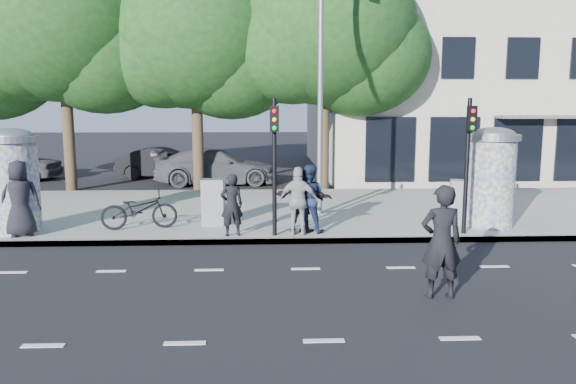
{
  "coord_description": "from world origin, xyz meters",
  "views": [
    {
      "loc": [
        -0.84,
        -9.86,
        3.39
      ],
      "look_at": [
        -0.28,
        3.5,
        1.3
      ],
      "focal_mm": 35.0,
      "sensor_mm": 36.0,
      "label": 1
    }
  ],
  "objects_px": {
    "ad_column_right": "(492,175)",
    "ped_f": "(301,199)",
    "ad_column_left": "(14,178)",
    "traffic_pole_far": "(468,152)",
    "cabinet_right": "(460,202)",
    "cabinet_left": "(213,202)",
    "ped_a": "(20,198)",
    "ped_e": "(299,201)",
    "car_right": "(216,167)",
    "ped_c": "(308,199)",
    "ped_b": "(232,205)",
    "car_mid": "(164,163)",
    "street_lamp": "(321,55)",
    "traffic_pole_near": "(274,152)",
    "man_road": "(441,242)",
    "car_left": "(7,162)",
    "bicycle": "(139,210)"
  },
  "relations": [
    {
      "from": "ad_column_right",
      "to": "ped_f",
      "type": "bearing_deg",
      "value": -175.01
    },
    {
      "from": "ad_column_left",
      "to": "traffic_pole_far",
      "type": "bearing_deg",
      "value": -3.55
    },
    {
      "from": "ad_column_left",
      "to": "cabinet_right",
      "type": "bearing_deg",
      "value": 2.65
    },
    {
      "from": "ad_column_right",
      "to": "cabinet_left",
      "type": "distance_m",
      "value": 7.48
    },
    {
      "from": "ad_column_left",
      "to": "ped_a",
      "type": "xyz_separation_m",
      "value": [
        0.33,
        -0.49,
        -0.44
      ]
    },
    {
      "from": "ped_e",
      "to": "car_right",
      "type": "distance_m",
      "value": 10.62
    },
    {
      "from": "ped_c",
      "to": "car_right",
      "type": "relative_size",
      "value": 0.33
    },
    {
      "from": "traffic_pole_far",
      "to": "ped_b",
      "type": "xyz_separation_m",
      "value": [
        -5.86,
        0.06,
        -1.3
      ]
    },
    {
      "from": "traffic_pole_far",
      "to": "car_mid",
      "type": "xyz_separation_m",
      "value": [
        -9.68,
        12.36,
        -1.53
      ]
    },
    {
      "from": "ped_c",
      "to": "cabinet_left",
      "type": "distance_m",
      "value": 2.68
    },
    {
      "from": "street_lamp",
      "to": "ped_c",
      "type": "relative_size",
      "value": 4.61
    },
    {
      "from": "traffic_pole_near",
      "to": "car_right",
      "type": "distance_m",
      "value": 10.63
    },
    {
      "from": "ped_c",
      "to": "car_mid",
      "type": "bearing_deg",
      "value": -48.92
    },
    {
      "from": "cabinet_left",
      "to": "ped_c",
      "type": "bearing_deg",
      "value": -15.89
    },
    {
      "from": "cabinet_right",
      "to": "man_road",
      "type": "bearing_deg",
      "value": -97.73
    },
    {
      "from": "cabinet_right",
      "to": "car_mid",
      "type": "bearing_deg",
      "value": 146.82
    },
    {
      "from": "ped_e",
      "to": "car_left",
      "type": "xyz_separation_m",
      "value": [
        -12.49,
        12.09,
        -0.21
      ]
    },
    {
      "from": "ped_e",
      "to": "man_road",
      "type": "relative_size",
      "value": 0.85
    },
    {
      "from": "ped_b",
      "to": "ped_a",
      "type": "bearing_deg",
      "value": -15.44
    },
    {
      "from": "ped_e",
      "to": "car_right",
      "type": "height_order",
      "value": "ped_e"
    },
    {
      "from": "man_road",
      "to": "bicycle",
      "type": "xyz_separation_m",
      "value": [
        -6.37,
        5.14,
        -0.35
      ]
    },
    {
      "from": "ad_column_right",
      "to": "ped_c",
      "type": "bearing_deg",
      "value": -173.96
    },
    {
      "from": "ped_b",
      "to": "car_left",
      "type": "height_order",
      "value": "ped_b"
    },
    {
      "from": "ped_e",
      "to": "cabinet_right",
      "type": "xyz_separation_m",
      "value": [
        4.51,
        1.19,
        -0.26
      ]
    },
    {
      "from": "traffic_pole_far",
      "to": "ped_a",
      "type": "height_order",
      "value": "traffic_pole_far"
    },
    {
      "from": "street_lamp",
      "to": "cabinet_right",
      "type": "xyz_separation_m",
      "value": [
        3.71,
        -1.59,
        -4.04
      ]
    },
    {
      "from": "ped_c",
      "to": "ped_f",
      "type": "xyz_separation_m",
      "value": [
        -0.19,
        0.08,
        -0.03
      ]
    },
    {
      "from": "man_road",
      "to": "car_mid",
      "type": "relative_size",
      "value": 0.47
    },
    {
      "from": "street_lamp",
      "to": "ped_c",
      "type": "bearing_deg",
      "value": -102.21
    },
    {
      "from": "bicycle",
      "to": "car_left",
      "type": "bearing_deg",
      "value": 26.2
    },
    {
      "from": "car_left",
      "to": "cabinet_left",
      "type": "bearing_deg",
      "value": -133.11
    },
    {
      "from": "ad_column_left",
      "to": "bicycle",
      "type": "distance_m",
      "value": 3.2
    },
    {
      "from": "traffic_pole_far",
      "to": "ped_e",
      "type": "relative_size",
      "value": 1.98
    },
    {
      "from": "ad_column_left",
      "to": "ad_column_right",
      "type": "distance_m",
      "value": 12.4
    },
    {
      "from": "ad_column_right",
      "to": "ped_a",
      "type": "relative_size",
      "value": 1.39
    },
    {
      "from": "bicycle",
      "to": "cabinet_left",
      "type": "xyz_separation_m",
      "value": [
        1.9,
        0.39,
        0.12
      ]
    },
    {
      "from": "ped_f",
      "to": "ad_column_left",
      "type": "bearing_deg",
      "value": 19.96
    },
    {
      "from": "traffic_pole_far",
      "to": "car_right",
      "type": "distance_m",
      "value": 12.58
    },
    {
      "from": "traffic_pole_near",
      "to": "ped_e",
      "type": "distance_m",
      "value": 1.36
    },
    {
      "from": "traffic_pole_near",
      "to": "ped_b",
      "type": "height_order",
      "value": "traffic_pole_near"
    },
    {
      "from": "cabinet_left",
      "to": "ped_e",
      "type": "bearing_deg",
      "value": -24.92
    },
    {
      "from": "traffic_pole_far",
      "to": "man_road",
      "type": "relative_size",
      "value": 1.68
    },
    {
      "from": "ad_column_right",
      "to": "ped_b",
      "type": "height_order",
      "value": "ad_column_right"
    },
    {
      "from": "bicycle",
      "to": "car_mid",
      "type": "xyz_separation_m",
      "value": [
        -1.35,
        11.43,
        0.04
      ]
    },
    {
      "from": "ped_c",
      "to": "cabinet_left",
      "type": "xyz_separation_m",
      "value": [
        -2.5,
        0.93,
        -0.24
      ]
    },
    {
      "from": "ped_f",
      "to": "ad_column_right",
      "type": "bearing_deg",
      "value": -153.12
    },
    {
      "from": "ped_e",
      "to": "cabinet_left",
      "type": "bearing_deg",
      "value": -17.45
    },
    {
      "from": "cabinet_left",
      "to": "ped_f",
      "type": "bearing_deg",
      "value": -15.77
    },
    {
      "from": "ped_c",
      "to": "ped_f",
      "type": "bearing_deg",
      "value": -6.63
    },
    {
      "from": "traffic_pole_near",
      "to": "bicycle",
      "type": "distance_m",
      "value": 3.97
    }
  ]
}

